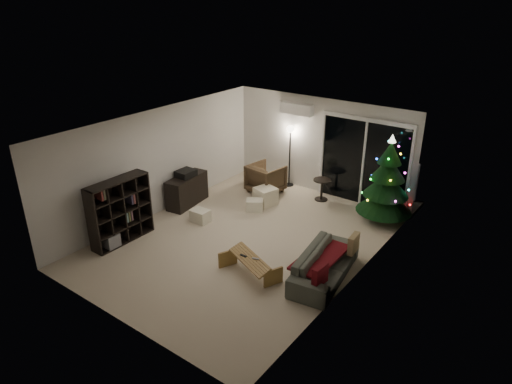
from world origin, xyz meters
TOP-DOWN VIEW (x-y plane):
  - room at (0.46, 1.49)m, footprint 6.50×7.51m
  - bookshelf at (-2.25, -1.53)m, footprint 0.81×1.43m
  - media_cabinet at (-2.25, 0.60)m, footprint 0.61×1.24m
  - stereo at (-2.25, 0.60)m, footprint 0.38×0.45m
  - armchair at (-1.11, 2.38)m, footprint 0.92×0.94m
  - ottoman at (-0.69, 1.78)m, footprint 0.58×0.58m
  - cardboard_box_a at (-1.34, 0.08)m, footprint 0.42×0.32m
  - cardboard_box_b at (-0.68, 1.31)m, footprint 0.50×0.47m
  - side_table at (0.33, 2.81)m, footprint 0.55×0.55m
  - floor_lamp at (-0.86, 3.13)m, footprint 0.26×0.26m
  - sofa at (2.05, -0.21)m, footprint 1.01×1.99m
  - sofa_throw at (1.95, -0.21)m, footprint 0.59×1.37m
  - cushion_a at (2.30, 0.44)m, footprint 0.14×0.37m
  - cushion_b at (2.30, -0.86)m, footprint 0.13×0.37m
  - coffee_table at (0.88, -0.96)m, footprint 1.19×0.81m
  - remote_a at (0.73, -0.96)m, footprint 0.14×0.04m
  - remote_b at (0.98, -0.91)m, footprint 0.14×0.08m
  - christmas_tree at (2.02, 2.68)m, footprint 1.36×1.36m

SIDE VIEW (x-z plane):
  - cardboard_box_b at x=-0.68m, z-range 0.00..0.28m
  - cardboard_box_a at x=-1.34m, z-range 0.00..0.29m
  - coffee_table at x=0.88m, z-range 0.00..0.36m
  - ottoman at x=-0.69m, z-range 0.00..0.42m
  - sofa at x=2.05m, z-range 0.00..0.56m
  - side_table at x=0.33m, z-range 0.00..0.56m
  - remote_a at x=0.73m, z-range 0.36..0.38m
  - remote_b at x=0.98m, z-range 0.36..0.38m
  - media_cabinet at x=-2.25m, z-range 0.00..0.75m
  - armchair at x=-1.11m, z-range 0.00..0.76m
  - sofa_throw at x=1.95m, z-range 0.38..0.43m
  - cushion_a at x=2.30m, z-range 0.32..0.69m
  - cushion_b at x=2.30m, z-range 0.32..0.69m
  - bookshelf at x=-2.25m, z-range 0.00..1.39m
  - floor_lamp at x=-0.86m, z-range 0.00..1.62m
  - stereo at x=-2.25m, z-range 0.75..0.90m
  - room at x=0.46m, z-range -0.28..2.32m
  - christmas_tree at x=2.02m, z-range 0.00..2.06m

